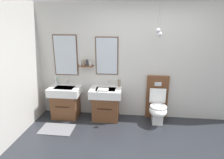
{
  "coord_description": "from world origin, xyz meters",
  "views": [
    {
      "loc": [
        -0.27,
        -2.38,
        2.09
      ],
      "look_at": [
        -0.68,
        1.27,
        0.99
      ],
      "focal_mm": 29.81,
      "sensor_mm": 36.0,
      "label": 1
    }
  ],
  "objects_px": {
    "vanity_sink_left": "(66,101)",
    "toothbrush_cup": "(56,82)",
    "vanity_sink_right": "(106,103)",
    "folded_hand_towel": "(103,90)",
    "soap_dispenser": "(119,83)",
    "toilet": "(157,105)"
  },
  "relations": [
    {
      "from": "vanity_sink_left",
      "to": "toothbrush_cup",
      "type": "bearing_deg",
      "value": 147.61
    },
    {
      "from": "vanity_sink_right",
      "to": "vanity_sink_left",
      "type": "bearing_deg",
      "value": 180.0
    },
    {
      "from": "vanity_sink_left",
      "to": "folded_hand_towel",
      "type": "xyz_separation_m",
      "value": [
        0.9,
        -0.15,
        0.36
      ]
    },
    {
      "from": "vanity_sink_right",
      "to": "soap_dispenser",
      "type": "relative_size",
      "value": 3.55
    },
    {
      "from": "vanity_sink_left",
      "to": "toothbrush_cup",
      "type": "distance_m",
      "value": 0.5
    },
    {
      "from": "vanity_sink_right",
      "to": "toothbrush_cup",
      "type": "distance_m",
      "value": 1.28
    },
    {
      "from": "toothbrush_cup",
      "to": "folded_hand_towel",
      "type": "bearing_deg",
      "value": -15.28
    },
    {
      "from": "vanity_sink_left",
      "to": "folded_hand_towel",
      "type": "bearing_deg",
      "value": -9.4
    },
    {
      "from": "vanity_sink_left",
      "to": "folded_hand_towel",
      "type": "distance_m",
      "value": 0.98
    },
    {
      "from": "vanity_sink_right",
      "to": "toilet",
      "type": "height_order",
      "value": "toilet"
    },
    {
      "from": "vanity_sink_right",
      "to": "soap_dispenser",
      "type": "xyz_separation_m",
      "value": [
        0.28,
        0.18,
        0.42
      ]
    },
    {
      "from": "toilet",
      "to": "vanity_sink_right",
      "type": "bearing_deg",
      "value": -179.54
    },
    {
      "from": "toilet",
      "to": "soap_dispenser",
      "type": "height_order",
      "value": "toilet"
    },
    {
      "from": "vanity_sink_left",
      "to": "toilet",
      "type": "distance_m",
      "value": 2.08
    },
    {
      "from": "toilet",
      "to": "toothbrush_cup",
      "type": "height_order",
      "value": "toilet"
    },
    {
      "from": "vanity_sink_right",
      "to": "toothbrush_cup",
      "type": "xyz_separation_m",
      "value": [
        -1.21,
        0.17,
        0.39
      ]
    },
    {
      "from": "vanity_sink_right",
      "to": "toothbrush_cup",
      "type": "relative_size",
      "value": 3.63
    },
    {
      "from": "vanity_sink_right",
      "to": "soap_dispenser",
      "type": "distance_m",
      "value": 0.54
    },
    {
      "from": "toilet",
      "to": "toothbrush_cup",
      "type": "bearing_deg",
      "value": 176.08
    },
    {
      "from": "toothbrush_cup",
      "to": "soap_dispenser",
      "type": "height_order",
      "value": "soap_dispenser"
    },
    {
      "from": "soap_dispenser",
      "to": "toothbrush_cup",
      "type": "bearing_deg",
      "value": -179.62
    },
    {
      "from": "soap_dispenser",
      "to": "folded_hand_towel",
      "type": "xyz_separation_m",
      "value": [
        -0.32,
        -0.33,
        -0.07
      ]
    }
  ]
}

